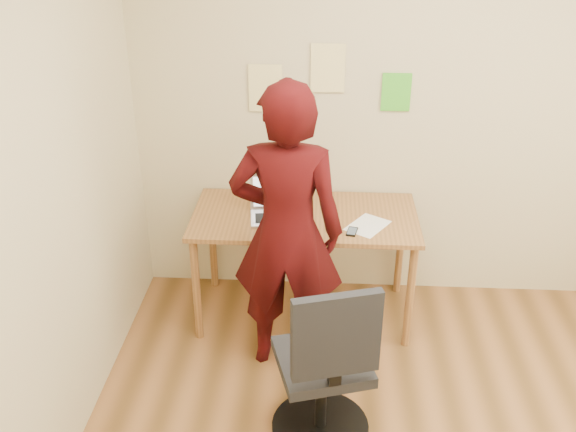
# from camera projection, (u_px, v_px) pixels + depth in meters

# --- Properties ---
(room) EXTENTS (3.58, 3.58, 2.78)m
(room) POSITION_uv_depth(u_px,v_px,m) (458.00, 242.00, 2.45)
(room) COLOR brown
(room) RESTS_ON ground
(desk) EXTENTS (1.40, 0.70, 0.74)m
(desk) POSITION_uv_depth(u_px,v_px,m) (305.00, 227.00, 4.03)
(desk) COLOR #956233
(desk) RESTS_ON ground
(laptop) EXTENTS (0.36, 0.32, 0.23)m
(laptop) POSITION_uv_depth(u_px,v_px,m) (277.00, 208.00, 3.96)
(laptop) COLOR silver
(laptop) RESTS_ON desk
(paper_sheet) EXTENTS (0.30, 0.33, 0.00)m
(paper_sheet) POSITION_uv_depth(u_px,v_px,m) (368.00, 225.00, 3.86)
(paper_sheet) COLOR white
(paper_sheet) RESTS_ON desk
(phone) EXTENTS (0.08, 0.12, 0.01)m
(phone) POSITION_uv_depth(u_px,v_px,m) (352.00, 232.00, 3.79)
(phone) COLOR black
(phone) RESTS_ON desk
(wall_note_left) EXTENTS (0.21, 0.00, 0.30)m
(wall_note_left) POSITION_uv_depth(u_px,v_px,m) (265.00, 88.00, 4.00)
(wall_note_left) COLOR #F8E594
(wall_note_left) RESTS_ON room
(wall_note_mid) EXTENTS (0.21, 0.00, 0.30)m
(wall_note_mid) POSITION_uv_depth(u_px,v_px,m) (328.00, 68.00, 3.92)
(wall_note_mid) COLOR #F8E594
(wall_note_mid) RESTS_ON room
(wall_note_right) EXTENTS (0.18, 0.00, 0.24)m
(wall_note_right) POSITION_uv_depth(u_px,v_px,m) (396.00, 92.00, 3.96)
(wall_note_right) COLOR #4CC62C
(wall_note_right) RESTS_ON room
(office_chair) EXTENTS (0.54, 0.55, 0.99)m
(office_chair) POSITION_uv_depth(u_px,v_px,m) (325.00, 375.00, 3.15)
(office_chair) COLOR black
(office_chair) RESTS_ON ground
(person) EXTENTS (0.65, 0.45, 1.73)m
(person) POSITION_uv_depth(u_px,v_px,m) (287.00, 233.00, 3.52)
(person) COLOR #320608
(person) RESTS_ON ground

